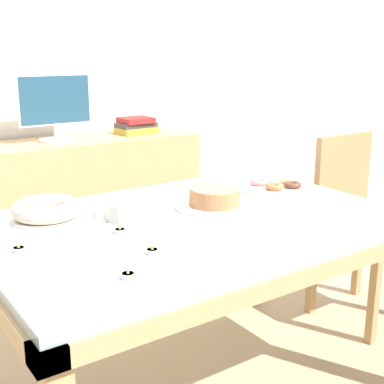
% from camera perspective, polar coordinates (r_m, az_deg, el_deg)
% --- Properties ---
extents(wall_back, '(8.00, 0.10, 2.60)m').
position_cam_1_polar(wall_back, '(3.40, -16.51, 13.39)').
color(wall_back, white).
rests_on(wall_back, ground).
extents(dining_table, '(1.57, 1.06, 0.75)m').
position_cam_1_polar(dining_table, '(2.03, 0.01, -5.08)').
color(dining_table, silver).
rests_on(dining_table, ground).
extents(chair, '(0.43, 0.43, 0.94)m').
position_cam_1_polar(chair, '(2.87, 17.28, -2.63)').
color(chair, tan).
rests_on(chair, ground).
extents(sideboard, '(1.69, 0.44, 0.85)m').
position_cam_1_polar(sideboard, '(3.26, -13.69, -2.12)').
color(sideboard, tan).
rests_on(sideboard, ground).
extents(computer_monitor, '(0.42, 0.20, 0.38)m').
position_cam_1_polar(computer_monitor, '(3.14, -14.40, 8.67)').
color(computer_monitor, silver).
rests_on(computer_monitor, sideboard).
extents(book_stack, '(0.24, 0.17, 0.10)m').
position_cam_1_polar(book_stack, '(3.37, -5.99, 7.03)').
color(book_stack, '#B29933').
rests_on(book_stack, sideboard).
extents(cake_chocolate_round, '(0.31, 0.31, 0.08)m').
position_cam_1_polar(cake_chocolate_round, '(2.13, 2.42, -0.74)').
color(cake_chocolate_round, silver).
rests_on(cake_chocolate_round, dining_table).
extents(cake_golden_bundt, '(0.26, 0.26, 0.07)m').
position_cam_1_polar(cake_golden_bundt, '(2.05, -15.25, -1.89)').
color(cake_golden_bundt, silver).
rests_on(cake_golden_bundt, dining_table).
extents(pastry_platter, '(0.35, 0.35, 0.04)m').
position_cam_1_polar(pastry_platter, '(2.46, 8.80, 0.70)').
color(pastry_platter, silver).
rests_on(pastry_platter, dining_table).
extents(plate_stack, '(0.21, 0.21, 0.07)m').
position_cam_1_polar(plate_stack, '(2.02, -6.39, -1.73)').
color(plate_stack, silver).
rests_on(plate_stack, dining_table).
extents(tealight_left_edge, '(0.04, 0.04, 0.04)m').
position_cam_1_polar(tealight_left_edge, '(1.50, -6.86, -8.79)').
color(tealight_left_edge, silver).
rests_on(tealight_left_edge, dining_table).
extents(tealight_near_front, '(0.04, 0.04, 0.04)m').
position_cam_1_polar(tealight_near_front, '(1.86, -7.67, -4.12)').
color(tealight_near_front, silver).
rests_on(tealight_near_front, dining_table).
extents(tealight_centre, '(0.04, 0.04, 0.04)m').
position_cam_1_polar(tealight_centre, '(1.67, -4.27, -6.29)').
color(tealight_centre, silver).
rests_on(tealight_centre, dining_table).
extents(tealight_right_edge, '(0.04, 0.04, 0.04)m').
position_cam_1_polar(tealight_right_edge, '(1.76, -18.00, -5.82)').
color(tealight_right_edge, silver).
rests_on(tealight_right_edge, dining_table).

